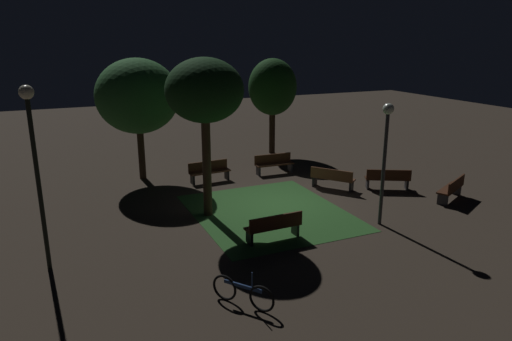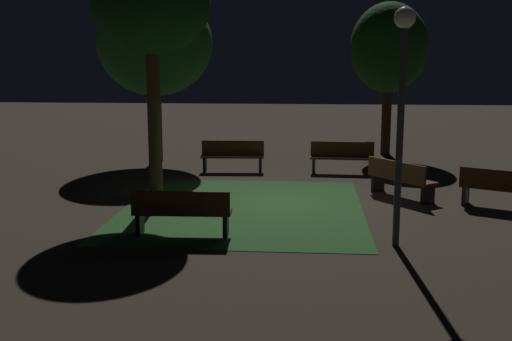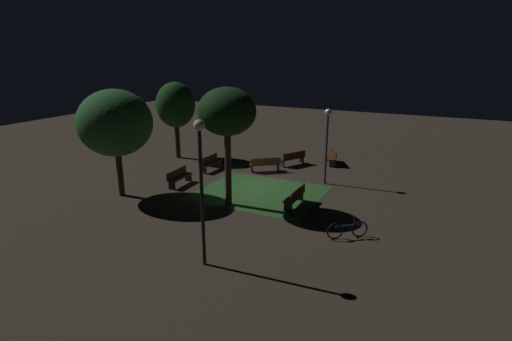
# 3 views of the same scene
# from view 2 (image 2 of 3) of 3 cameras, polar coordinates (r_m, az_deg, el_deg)

# --- Properties ---
(ground_plane) EXTENTS (60.00, 60.00, 0.00)m
(ground_plane) POSITION_cam_2_polar(r_m,az_deg,el_deg) (14.29, 2.33, -2.91)
(ground_plane) COLOR #3D3328
(grass_lawn) EXTENTS (5.19, 6.10, 0.01)m
(grass_lawn) POSITION_cam_2_polar(r_m,az_deg,el_deg) (13.70, -1.21, -3.46)
(grass_lawn) COLOR #2D6028
(grass_lawn) RESTS_ON ground
(bench_front_right) EXTENTS (1.82, 0.55, 0.88)m
(bench_front_right) POSITION_cam_2_polar(r_m,az_deg,el_deg) (17.97, 7.84, 1.30)
(bench_front_right) COLOR #512D19
(bench_front_right) RESTS_ON ground
(bench_path_side) EXTENTS (1.82, 0.58, 0.88)m
(bench_path_side) POSITION_cam_2_polar(r_m,az_deg,el_deg) (18.06, -2.13, 1.44)
(bench_path_side) COLOR #512D19
(bench_path_side) RESTS_ON ground
(bench_by_lamp) EXTENTS (1.82, 1.27, 0.88)m
(bench_by_lamp) POSITION_cam_2_polar(r_m,az_deg,el_deg) (14.56, 21.53, -1.45)
(bench_by_lamp) COLOR #422314
(bench_by_lamp) RESTS_ON ground
(bench_near_trees) EXTENTS (1.47, 1.72, 0.88)m
(bench_near_trees) POSITION_cam_2_polar(r_m,az_deg,el_deg) (15.04, 12.93, -0.62)
(bench_near_trees) COLOR brown
(bench_near_trees) RESTS_ON ground
(bench_corner) EXTENTS (1.81, 0.53, 0.88)m
(bench_corner) POSITION_cam_2_polar(r_m,az_deg,el_deg) (11.57, -6.76, -3.69)
(bench_corner) COLOR #422314
(bench_corner) RESTS_ON ground
(tree_back_right) EXTENTS (2.61, 2.61, 5.46)m
(tree_back_right) POSITION_cam_2_polar(r_m,az_deg,el_deg) (14.36, -9.51, 14.42)
(tree_back_right) COLOR #423021
(tree_back_right) RESTS_ON ground
(tree_lawn_side) EXTENTS (2.54, 2.54, 5.04)m
(tree_lawn_side) POSITION_cam_2_polar(r_m,az_deg,el_deg) (21.47, 11.98, 10.79)
(tree_lawn_side) COLOR #38281C
(tree_lawn_side) RESTS_ON ground
(tree_left_canopy) EXTENTS (3.53, 3.53, 5.26)m
(tree_left_canopy) POSITION_cam_2_polar(r_m,az_deg,el_deg) (19.89, -9.16, 11.28)
(tree_left_canopy) COLOR #38281C
(tree_left_canopy) RESTS_ON ground
(lamp_post_near_wall) EXTENTS (0.36, 0.36, 4.08)m
(lamp_post_near_wall) POSITION_cam_2_polar(r_m,az_deg,el_deg) (10.88, 13.13, 7.65)
(lamp_post_near_wall) COLOR #333338
(lamp_post_near_wall) RESTS_ON ground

